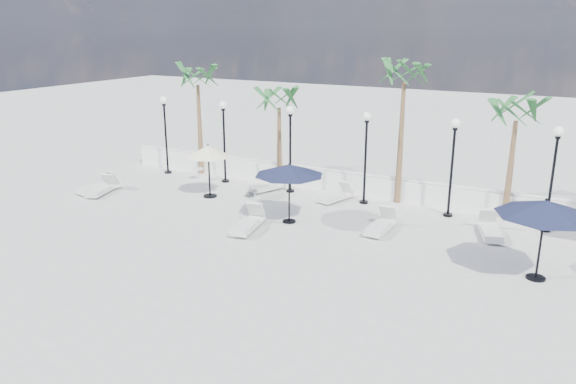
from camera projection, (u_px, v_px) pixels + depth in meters
The scene contains 24 objects.
ground at pixel (291, 257), 18.07m from camera, with size 100.00×100.00×0.00m, color #A1A19C.
balustrade at pixel (372, 187), 24.26m from camera, with size 26.00×0.30×1.01m.
lamppost_0 at pixel (165, 124), 27.62m from camera, with size 0.36×0.36×3.84m.
lamppost_1 at pixel (224, 130), 26.02m from camera, with size 0.36×0.36×3.84m.
lamppost_2 at pixel (290, 137), 24.43m from camera, with size 0.36×0.36×3.84m.
lamppost_3 at pixel (366, 145), 22.84m from camera, with size 0.36×0.36×3.84m.
lamppost_4 at pixel (453, 154), 21.25m from camera, with size 0.36×0.36×3.84m.
lamppost_5 at pixel (554, 164), 19.65m from camera, with size 0.36×0.36×3.84m.
palm_0 at pixel (198, 82), 27.02m from camera, with size 2.60×2.60×5.50m.
palm_1 at pixel (279, 104), 25.20m from camera, with size 2.60×2.60×4.70m.
palm_2 at pixel (404, 79), 22.22m from camera, with size 2.60×2.60×6.10m.
palm_3 at pixel (516, 117), 20.59m from camera, with size 2.60×2.60×4.90m.
lounger_0 at pixel (101, 189), 24.74m from camera, with size 1.11×1.94×0.69m.
lounger_1 at pixel (99, 187), 25.05m from camera, with size 1.10×2.09×0.75m.
lounger_2 at pixel (248, 223), 20.39m from camera, with size 1.04×2.15×0.77m.
lounger_3 at pixel (267, 186), 25.20m from camera, with size 1.19×1.84×0.66m.
lounger_4 at pixel (490, 230), 19.76m from camera, with size 1.20×2.07×0.74m.
lounger_5 at pixel (336, 196), 23.78m from camera, with size 1.01×1.86×0.66m.
lounger_6 at pixel (381, 225), 20.25m from camera, with size 0.66×1.94×0.72m.
side_table_0 at pixel (255, 191), 24.12m from camera, with size 0.54×0.54×0.52m.
side_table_1 at pixel (198, 173), 27.03m from camera, with size 0.56×0.56×0.55m.
parasol_navy_left at pixel (289, 170), 20.72m from camera, with size 2.61×2.61×2.31m.
parasol_navy_mid at pixel (545, 208), 15.91m from camera, with size 2.78×2.78×2.49m.
parasol_cream_small at pixel (208, 152), 23.86m from camera, with size 1.90×1.90×2.33m.
Camera 1 is at (7.86, -14.75, 7.19)m, focal length 35.00 mm.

